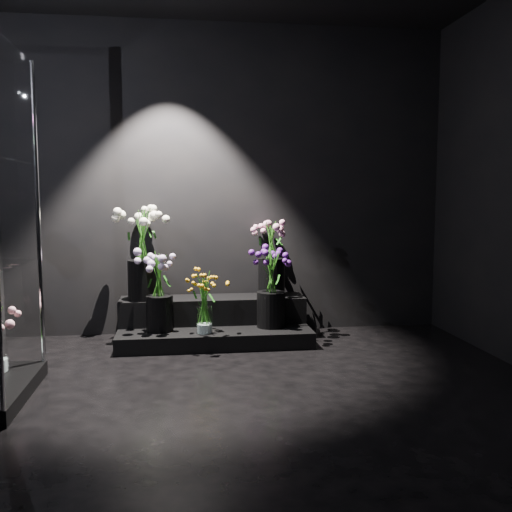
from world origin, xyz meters
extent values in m
plane|color=black|center=(0.00, 0.00, 0.00)|extent=(4.00, 4.00, 0.00)
plane|color=black|center=(0.00, 2.00, 1.40)|extent=(4.00, 0.00, 4.00)
plane|color=black|center=(0.00, -2.00, 1.40)|extent=(4.00, 0.00, 4.00)
cube|color=black|center=(-0.16, 1.59, 0.07)|extent=(1.63, 0.72, 0.14)
cube|color=black|center=(-0.16, 1.77, 0.25)|extent=(1.63, 0.36, 0.23)
cylinder|color=white|center=(-0.26, 1.37, 0.25)|extent=(0.13, 0.13, 0.22)
cylinder|color=black|center=(-0.62, 1.50, 0.28)|extent=(0.22, 0.22, 0.30)
cylinder|color=black|center=(0.32, 1.52, 0.29)|extent=(0.25, 0.25, 0.30)
cylinder|color=black|center=(-0.77, 1.74, 0.53)|extent=(0.26, 0.26, 0.35)
cylinder|color=black|center=(0.37, 1.80, 0.53)|extent=(0.24, 0.24, 0.34)
camera|label=1|loc=(-0.45, -3.23, 1.25)|focal=40.00mm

